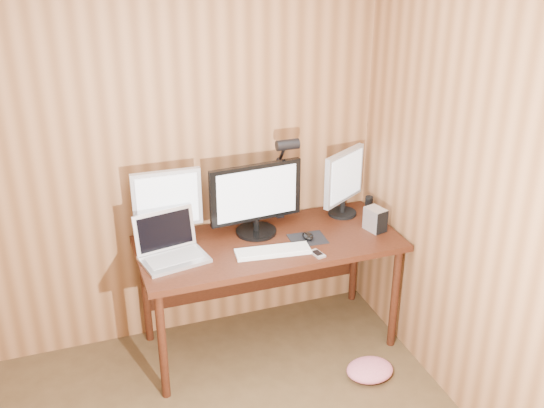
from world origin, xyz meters
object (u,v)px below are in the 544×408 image
desk (266,253)px  keyboard (273,251)px  monitor_center (256,198)px  phone (317,254)px  monitor_left (167,204)px  hard_drive (375,219)px  speaker (369,205)px  monitor_right (344,181)px  desk_lamp (284,166)px  mouse (308,236)px  laptop (170,247)px

desk → keyboard: size_ratio=3.51×
monitor_center → phone: bearing=-61.5°
monitor_left → keyboard: 0.69m
monitor_left → hard_drive: (1.25, -0.27, -0.18)m
monitor_center → speaker: bearing=-2.6°
monitor_center → monitor_right: monitor_center is taller
keyboard → desk_lamp: 0.57m
keyboard → hard_drive: size_ratio=2.97×
desk → mouse: bearing=-29.1°
keyboard → mouse: (0.26, 0.09, 0.01)m
phone → speaker: speaker is taller
desk_lamp → mouse: bearing=-89.2°
mouse → speaker: (0.52, 0.21, 0.04)m
keyboard → desk: bearing=88.9°
desk → monitor_center: bearing=126.0°
hard_drive → mouse: bearing=162.1°
monitor_left → desk_lamp: (0.75, 0.04, 0.13)m
mouse → desk_lamp: desk_lamp is taller
monitor_right → laptop: bearing=157.5°
desk → laptop: size_ratio=3.87×
desk → monitor_right: 0.70m
monitor_center → laptop: 0.61m
keyboard → desk_lamp: (0.21, 0.38, 0.37)m
monitor_left → monitor_right: 1.16m
monitor_right → keyboard: monitor_right is taller
speaker → desk_lamp: 0.67m
monitor_right → keyboard: 0.74m
laptop → monitor_right: bearing=-1.7°
desk → monitor_right: (0.58, 0.12, 0.36)m
laptop → keyboard: bearing=-25.6°
hard_drive → desk_lamp: bearing=133.4°
desk → monitor_left: monitor_left is taller
desk → phone: 0.41m
phone → monitor_left: bearing=138.5°
hard_drive → keyboard: bearing=170.7°
mouse → phone: 0.20m
desk → hard_drive: 0.72m
monitor_left → mouse: 0.87m
speaker → desk_lamp: bearing=172.5°
desk → monitor_right: bearing=12.0°
keyboard → monitor_right: bearing=35.8°
monitor_center → monitor_left: monitor_left is taller
phone → desk_lamp: 0.62m
keyboard → laptop: bearing=171.9°
monitor_center → desk_lamp: desk_lamp is taller
hard_drive → speaker: bearing=57.2°
hard_drive → monitor_center: bearing=149.0°
mouse → speaker: 0.57m
phone → speaker: (0.55, 0.41, 0.05)m
monitor_left → speaker: monitor_left is taller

